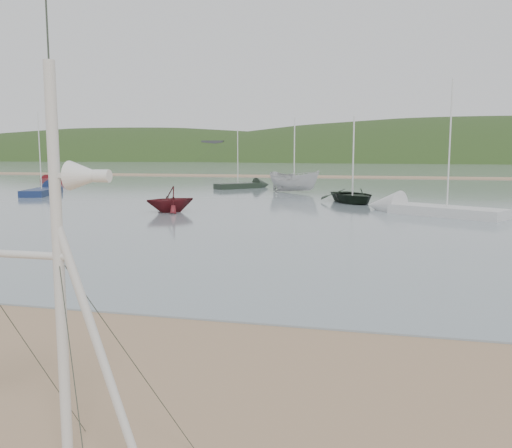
% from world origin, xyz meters
% --- Properties ---
extents(ground, '(560.00, 560.00, 0.00)m').
position_xyz_m(ground, '(0.00, 0.00, 0.00)').
color(ground, '#8F6F52').
rests_on(ground, ground).
extents(water, '(560.00, 256.00, 0.04)m').
position_xyz_m(water, '(0.00, 132.00, 0.02)').
color(water, slate).
rests_on(water, ground).
extents(sandbar, '(560.00, 7.00, 0.07)m').
position_xyz_m(sandbar, '(0.00, 70.00, 0.07)').
color(sandbar, '#8F6F52').
rests_on(sandbar, water).
extents(hill_ridge, '(620.00, 180.00, 80.00)m').
position_xyz_m(hill_ridge, '(18.52, 235.00, -19.70)').
color(hill_ridge, '#1F3415').
rests_on(hill_ridge, ground).
extents(far_cottages, '(294.40, 6.30, 8.00)m').
position_xyz_m(far_cottages, '(3.00, 196.00, 4.00)').
color(far_cottages, white).
rests_on(far_cottages, ground).
extents(mast_rig, '(2.30, 2.45, 5.18)m').
position_xyz_m(mast_rig, '(1.07, -1.79, 1.25)').
color(mast_rig, silver).
rests_on(mast_rig, ground).
extents(boat_dark, '(3.45, 2.46, 4.74)m').
position_xyz_m(boat_dark, '(1.81, 30.90, 2.41)').
color(boat_dark, black).
rests_on(boat_dark, water).
extents(boat_red, '(2.75, 2.77, 2.81)m').
position_xyz_m(boat_red, '(-7.94, 22.59, 1.44)').
color(boat_red, '#581419').
rests_on(boat_red, water).
extents(boat_white, '(2.44, 2.41, 4.89)m').
position_xyz_m(boat_white, '(-3.68, 39.52, 2.49)').
color(boat_white, silver).
rests_on(boat_white, water).
extents(sailboat_blue_near, '(3.80, 7.41, 7.16)m').
position_xyz_m(sailboat_blue_near, '(-23.51, 33.79, 0.30)').
color(sailboat_blue_near, '#15224A').
rests_on(sailboat_blue_near, ground).
extents(sailboat_white_near, '(7.89, 5.86, 7.96)m').
position_xyz_m(sailboat_white_near, '(5.33, 25.61, 0.30)').
color(sailboat_white_near, silver).
rests_on(sailboat_white_near, ground).
extents(sailboat_dark_mid, '(5.01, 5.50, 5.99)m').
position_xyz_m(sailboat_dark_mid, '(-8.77, 44.39, 0.30)').
color(sailboat_dark_mid, black).
rests_on(sailboat_dark_mid, ground).
extents(dinghy_red_far, '(5.37, 4.27, 1.36)m').
position_xyz_m(dinghy_red_far, '(-32.92, 47.35, 0.29)').
color(dinghy_red_far, '#581419').
rests_on(dinghy_red_far, ground).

